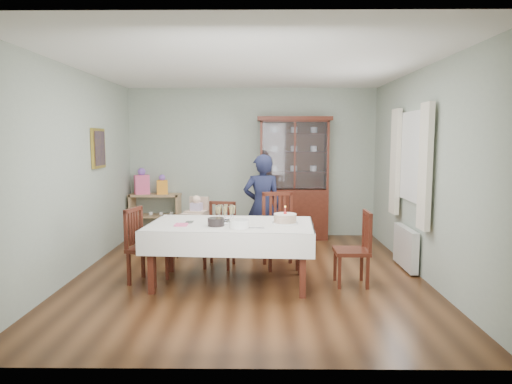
{
  "coord_description": "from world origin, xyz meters",
  "views": [
    {
      "loc": [
        0.16,
        -5.87,
        1.78
      ],
      "look_at": [
        0.1,
        0.2,
        1.08
      ],
      "focal_mm": 32.0,
      "sensor_mm": 36.0,
      "label": 1
    }
  ],
  "objects_px": {
    "chair_end_left": "(147,261)",
    "high_chair": "(197,232)",
    "dining_table": "(231,253)",
    "china_cabinet": "(294,176)",
    "chair_far_right": "(280,245)",
    "gift_bag_orange": "(162,185)",
    "woman": "(262,206)",
    "champagne_tray": "(225,217)",
    "gift_bag_pink": "(142,183)",
    "chair_far_left": "(220,248)",
    "chair_end_right": "(352,263)",
    "sideboard": "(156,216)",
    "birthday_cake": "(285,219)"
  },
  "relations": [
    {
      "from": "china_cabinet",
      "to": "chair_far_right",
      "type": "bearing_deg",
      "value": -99.45
    },
    {
      "from": "dining_table",
      "to": "chair_far_right",
      "type": "bearing_deg",
      "value": 49.16
    },
    {
      "from": "dining_table",
      "to": "chair_end_right",
      "type": "xyz_separation_m",
      "value": [
        1.49,
        -0.03,
        -0.11
      ]
    },
    {
      "from": "chair_far_left",
      "to": "dining_table",
      "type": "bearing_deg",
      "value": -64.68
    },
    {
      "from": "sideboard",
      "to": "high_chair",
      "type": "height_order",
      "value": "high_chair"
    },
    {
      "from": "chair_far_right",
      "to": "champagne_tray",
      "type": "height_order",
      "value": "chair_far_right"
    },
    {
      "from": "chair_end_right",
      "to": "woman",
      "type": "height_order",
      "value": "woman"
    },
    {
      "from": "chair_end_right",
      "to": "birthday_cake",
      "type": "distance_m",
      "value": 0.99
    },
    {
      "from": "woman",
      "to": "chair_far_right",
      "type": "bearing_deg",
      "value": 108.72
    },
    {
      "from": "china_cabinet",
      "to": "chair_end_right",
      "type": "relative_size",
      "value": 2.39
    },
    {
      "from": "chair_far_left",
      "to": "sideboard",
      "type": "bearing_deg",
      "value": 135.58
    },
    {
      "from": "chair_end_left",
      "to": "high_chair",
      "type": "height_order",
      "value": "high_chair"
    },
    {
      "from": "chair_end_right",
      "to": "gift_bag_pink",
      "type": "xyz_separation_m",
      "value": [
        -3.27,
        2.67,
        0.74
      ]
    },
    {
      "from": "china_cabinet",
      "to": "champagne_tray",
      "type": "distance_m",
      "value": 2.77
    },
    {
      "from": "high_chair",
      "to": "gift_bag_orange",
      "type": "height_order",
      "value": "gift_bag_orange"
    },
    {
      "from": "gift_bag_pink",
      "to": "chair_far_right",
      "type": "bearing_deg",
      "value": -38.17
    },
    {
      "from": "dining_table",
      "to": "sideboard",
      "type": "distance_m",
      "value": 3.07
    },
    {
      "from": "chair_end_left",
      "to": "gift_bag_orange",
      "type": "relative_size",
      "value": 2.63
    },
    {
      "from": "woman",
      "to": "high_chair",
      "type": "xyz_separation_m",
      "value": [
        -1.0,
        0.08,
        -0.42
      ]
    },
    {
      "from": "dining_table",
      "to": "chair_far_right",
      "type": "distance_m",
      "value": 0.98
    },
    {
      "from": "woman",
      "to": "gift_bag_pink",
      "type": "xyz_separation_m",
      "value": [
        -2.16,
        1.36,
        0.23
      ]
    },
    {
      "from": "chair_far_right",
      "to": "gift_bag_pink",
      "type": "relative_size",
      "value": 2.2
    },
    {
      "from": "champagne_tray",
      "to": "gift_bag_pink",
      "type": "distance_m",
      "value": 3.08
    },
    {
      "from": "chair_end_right",
      "to": "champagne_tray",
      "type": "xyz_separation_m",
      "value": [
        -1.57,
        0.11,
        0.55
      ]
    },
    {
      "from": "sideboard",
      "to": "chair_far_right",
      "type": "distance_m",
      "value": 2.91
    },
    {
      "from": "china_cabinet",
      "to": "dining_table",
      "type": "bearing_deg",
      "value": -109.93
    },
    {
      "from": "chair_end_left",
      "to": "champagne_tray",
      "type": "xyz_separation_m",
      "value": [
        0.98,
        0.05,
        0.55
      ]
    },
    {
      "from": "chair_end_left",
      "to": "gift_bag_pink",
      "type": "distance_m",
      "value": 2.8
    },
    {
      "from": "dining_table",
      "to": "champagne_tray",
      "type": "height_order",
      "value": "champagne_tray"
    },
    {
      "from": "chair_far_right",
      "to": "birthday_cake",
      "type": "bearing_deg",
      "value": -99.01
    },
    {
      "from": "chair_far_right",
      "to": "high_chair",
      "type": "distance_m",
      "value": 1.4
    },
    {
      "from": "woman",
      "to": "champagne_tray",
      "type": "relative_size",
      "value": 4.57
    },
    {
      "from": "chair_far_right",
      "to": "sideboard",
      "type": "bearing_deg",
      "value": 127.94
    },
    {
      "from": "champagne_tray",
      "to": "high_chair",
      "type": "bearing_deg",
      "value": 112.94
    },
    {
      "from": "chair_end_right",
      "to": "woman",
      "type": "distance_m",
      "value": 1.78
    },
    {
      "from": "chair_end_left",
      "to": "gift_bag_pink",
      "type": "bearing_deg",
      "value": 30.37
    },
    {
      "from": "dining_table",
      "to": "chair_end_left",
      "type": "height_order",
      "value": "chair_end_left"
    },
    {
      "from": "gift_bag_orange",
      "to": "chair_far_left",
      "type": "bearing_deg",
      "value": -57.28
    },
    {
      "from": "dining_table",
      "to": "high_chair",
      "type": "height_order",
      "value": "high_chair"
    },
    {
      "from": "high_chair",
      "to": "champagne_tray",
      "type": "xyz_separation_m",
      "value": [
        0.54,
        -1.27,
        0.46
      ]
    },
    {
      "from": "chair_far_left",
      "to": "high_chair",
      "type": "bearing_deg",
      "value": 135.04
    },
    {
      "from": "champagne_tray",
      "to": "birthday_cake",
      "type": "distance_m",
      "value": 0.74
    },
    {
      "from": "chair_far_right",
      "to": "chair_end_right",
      "type": "height_order",
      "value": "chair_far_right"
    },
    {
      "from": "china_cabinet",
      "to": "woman",
      "type": "bearing_deg",
      "value": -112.62
    },
    {
      "from": "high_chair",
      "to": "sideboard",
      "type": "bearing_deg",
      "value": 140.27
    },
    {
      "from": "chair_end_left",
      "to": "gift_bag_pink",
      "type": "height_order",
      "value": "gift_bag_pink"
    },
    {
      "from": "china_cabinet",
      "to": "champagne_tray",
      "type": "height_order",
      "value": "china_cabinet"
    },
    {
      "from": "chair_far_left",
      "to": "gift_bag_pink",
      "type": "xyz_separation_m",
      "value": [
        -1.56,
        1.87,
        0.74
      ]
    },
    {
      "from": "china_cabinet",
      "to": "chair_end_right",
      "type": "distance_m",
      "value": 2.85
    },
    {
      "from": "sideboard",
      "to": "chair_far_left",
      "type": "distance_m",
      "value": 2.32
    }
  ]
}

